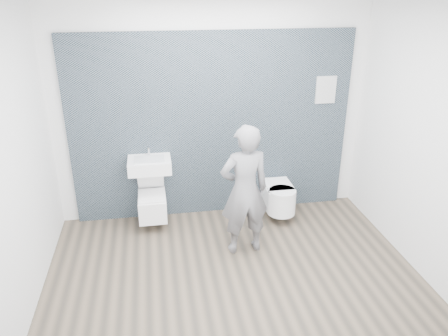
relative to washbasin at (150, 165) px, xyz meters
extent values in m
plane|color=brown|center=(0.83, -1.24, -0.83)|extent=(4.00, 4.00, 0.00)
plane|color=silver|center=(0.83, 0.26, 0.57)|extent=(4.00, 0.00, 4.00)
plane|color=silver|center=(0.83, -2.74, 0.57)|extent=(4.00, 0.00, 4.00)
plane|color=silver|center=(-1.17, -1.24, 0.57)|extent=(0.00, 3.00, 3.00)
plane|color=silver|center=(2.83, -1.24, 0.57)|extent=(0.00, 3.00, 3.00)
cube|color=black|center=(0.83, 0.23, -0.83)|extent=(3.60, 0.06, 2.40)
cube|color=white|center=(0.00, 0.00, -0.01)|extent=(0.53, 0.40, 0.16)
cube|color=silver|center=(0.00, -0.02, 0.07)|extent=(0.37, 0.26, 0.03)
cylinder|color=silver|center=(0.00, 0.14, 0.14)|extent=(0.02, 0.02, 0.13)
cylinder|color=silver|center=(0.00, 0.09, 0.20)|extent=(0.02, 0.09, 0.02)
cylinder|color=silver|center=(0.00, 0.18, -0.14)|extent=(0.04, 0.04, 0.11)
cube|color=white|center=(0.00, -0.05, -0.55)|extent=(0.35, 0.50, 0.29)
cylinder|color=silver|center=(0.00, -0.09, -0.42)|extent=(0.25, 0.25, 0.03)
cube|color=white|center=(0.00, -0.09, -0.39)|extent=(0.33, 0.40, 0.02)
cube|color=white|center=(0.00, 0.03, -0.24)|extent=(0.33, 0.24, 0.30)
cube|color=silver|center=(0.00, 0.17, -0.66)|extent=(0.09, 0.06, 0.08)
cube|color=white|center=(1.66, -0.02, -0.55)|extent=(0.37, 0.43, 0.31)
cylinder|color=white|center=(1.66, -0.23, -0.55)|extent=(0.37, 0.37, 0.31)
cube|color=white|center=(1.66, -0.05, -0.39)|extent=(0.35, 0.41, 0.03)
cylinder|color=white|center=(1.66, -0.25, -0.39)|extent=(0.35, 0.35, 0.03)
cube|color=silver|center=(1.66, 0.17, -0.67)|extent=(0.10, 0.06, 0.08)
cube|color=white|center=(2.30, 0.18, -0.83)|extent=(0.26, 0.03, 0.35)
imported|color=slate|center=(1.04, -0.79, -0.06)|extent=(0.60, 0.43, 1.55)
camera|label=1|loc=(0.08, -5.07, 2.11)|focal=35.00mm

